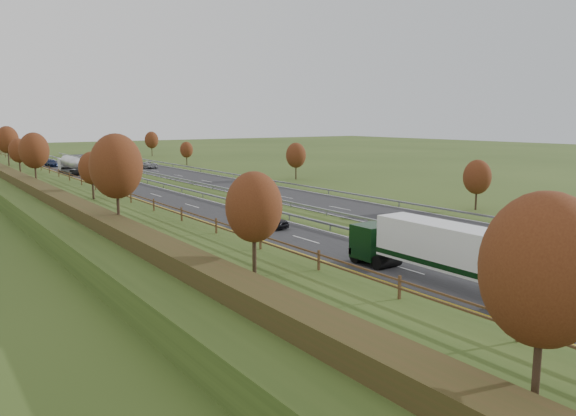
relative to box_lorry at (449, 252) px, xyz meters
name	(u,v)px	position (x,y,z in m)	size (l,w,h in m)	color
ground	(211,195)	(7.66, 48.80, -2.33)	(400.00, 400.00, 0.00)	#33491A
near_carriageway	(145,195)	(-0.34, 53.80, -2.31)	(10.50, 200.00, 0.04)	black
far_carriageway	(245,187)	(16.16, 53.80, -2.31)	(10.50, 200.00, 0.04)	black
hard_shoulder	(119,197)	(-4.09, 53.80, -2.31)	(3.00, 200.00, 0.04)	black
lane_markings	(187,192)	(6.07, 53.68, -2.28)	(26.75, 200.00, 0.01)	silver
embankment_left	(47,195)	(-13.34, 53.80, -1.33)	(12.00, 200.00, 2.00)	#33491A
hedge_left	(30,184)	(-15.34, 53.80, 0.22)	(2.20, 180.00, 1.10)	#363516
fence_left	(83,180)	(-8.84, 53.39, 0.40)	(0.12, 189.06, 1.20)	#422B19
median_barrier_near	(182,188)	(5.36, 53.80, -1.72)	(0.32, 200.00, 0.71)	gray
median_barrier_far	(213,186)	(10.46, 53.80, -1.72)	(0.32, 200.00, 0.71)	gray
outer_barrier_far	(275,181)	(21.96, 53.80, -1.71)	(0.32, 200.00, 0.71)	gray
trees_left	(54,155)	(-12.98, 50.43, 4.04)	(6.64, 164.30, 7.66)	#2D2116
trees_far	(230,150)	(29.46, 83.01, 1.92)	(8.45, 118.60, 7.12)	#2D2116
box_lorry	(449,252)	(0.00, 0.00, 0.00)	(2.58, 16.28, 4.06)	black
road_tanker	(71,164)	(-1.00, 92.68, -0.47)	(2.40, 11.22, 3.46)	silver
car_dark_near	(270,219)	(1.38, 23.48, -1.49)	(1.88, 4.68, 1.59)	black
car_silver_mid	(104,181)	(-1.60, 68.73, -1.52)	(1.62, 4.65, 1.53)	#ACABB0
car_small_far	(51,163)	(-0.56, 112.05, -1.53)	(2.12, 5.22, 1.52)	#121B38
car_oncoming	(148,165)	(15.99, 95.62, -1.53)	(2.53, 5.49, 1.52)	#A4A5A9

